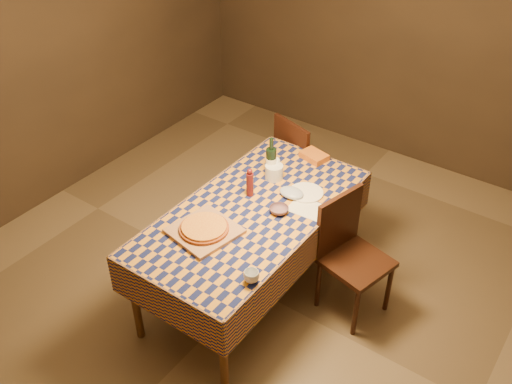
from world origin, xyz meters
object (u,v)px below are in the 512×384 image
(pizza, at_px, (204,228))
(chair_right, at_px, (349,249))
(wine_bottle, at_px, (271,162))
(dining_table, at_px, (252,219))
(cutting_board, at_px, (204,231))
(bowl, at_px, (279,210))
(chair_far, at_px, (300,160))
(white_plate, at_px, (306,193))

(pizza, distance_m, chair_right, 1.05)
(wine_bottle, bearing_deg, dining_table, -72.47)
(cutting_board, xyz_separation_m, wine_bottle, (-0.02, 0.82, 0.11))
(cutting_board, xyz_separation_m, chair_right, (0.75, 0.67, -0.26))
(cutting_board, relative_size, bowl, 2.97)
(wine_bottle, bearing_deg, bowl, -48.69)
(pizza, relative_size, chair_right, 0.44)
(cutting_board, bearing_deg, bowl, 58.80)
(chair_far, bearing_deg, chair_right, -41.42)
(bowl, bearing_deg, white_plate, 82.80)
(chair_right, bearing_deg, pizza, -138.00)
(dining_table, xyz_separation_m, cutting_board, (-0.12, -0.38, 0.09))
(wine_bottle, bearing_deg, pizza, -88.53)
(bowl, bearing_deg, cutting_board, -121.20)
(dining_table, relative_size, cutting_board, 4.63)
(bowl, bearing_deg, pizza, -121.20)
(cutting_board, height_order, chair_right, chair_right)
(pizza, height_order, chair_far, chair_far)
(pizza, bearing_deg, white_plate, 67.26)
(dining_table, relative_size, bowl, 13.74)
(dining_table, xyz_separation_m, chair_far, (-0.26, 1.08, -0.17))
(white_plate, distance_m, chair_far, 0.87)
(chair_right, bearing_deg, white_plate, 167.47)
(bowl, distance_m, chair_far, 1.11)
(cutting_board, bearing_deg, pizza, 104.04)
(pizza, distance_m, chair_far, 1.49)
(cutting_board, xyz_separation_m, bowl, (0.28, 0.47, 0.01))
(bowl, height_order, wine_bottle, wine_bottle)
(wine_bottle, bearing_deg, white_plate, -7.98)
(cutting_board, relative_size, chair_right, 0.43)
(wine_bottle, distance_m, chair_far, 0.75)
(wine_bottle, distance_m, chair_right, 0.86)
(white_plate, xyz_separation_m, chair_right, (0.43, -0.09, -0.25))
(pizza, bearing_deg, dining_table, 72.60)
(cutting_board, bearing_deg, chair_right, 42.00)
(cutting_board, relative_size, chair_far, 0.43)
(dining_table, distance_m, cutting_board, 0.40)
(white_plate, bearing_deg, wine_bottle, 172.02)
(dining_table, height_order, chair_far, chair_far)
(bowl, height_order, chair_right, chair_right)
(bowl, distance_m, wine_bottle, 0.47)
(bowl, xyz_separation_m, chair_right, (0.46, 0.20, -0.27))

